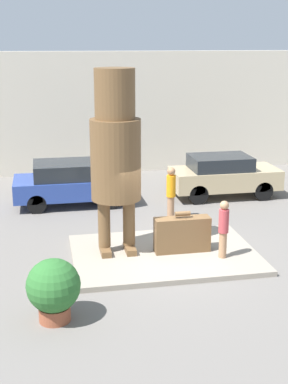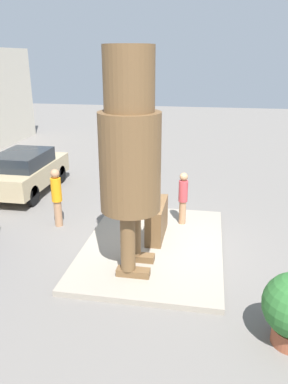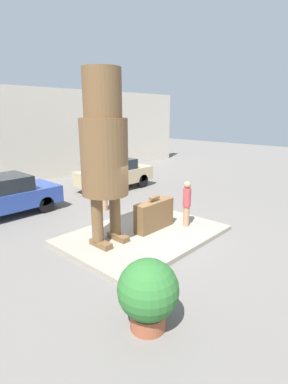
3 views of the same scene
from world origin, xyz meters
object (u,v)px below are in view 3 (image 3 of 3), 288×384
object	(u,v)px
giant_suitcase	(154,215)
parked_car_tan	(114,173)
tourist	(187,202)
statue_figure	(104,146)
parked_car_blue	(2,195)
planter_pot	(148,292)
worker_hivis	(104,187)

from	to	relation	value
giant_suitcase	parked_car_tan	size ratio (longest dim) A/B	0.38
tourist	statue_figure	bearing A→B (deg)	159.97
parked_car_blue	planter_pot	bearing A→B (deg)	-95.85
statue_figure	parked_car_tan	world-z (taller)	statue_figure
statue_figure	worker_hivis	size ratio (longest dim) A/B	2.77
giant_suitcase	tourist	bearing A→B (deg)	-33.69
tourist	worker_hivis	bearing A→B (deg)	98.01
tourist	planter_pot	xyz separation A→B (m)	(-4.49, -2.28, -0.25)
planter_pot	parked_car_tan	bearing A→B (deg)	51.50
giant_suitcase	parked_car_tan	distance (m)	6.13
tourist	parked_car_blue	distance (m)	7.06
parked_car_tan	worker_hivis	distance (m)	3.46
giant_suitcase	parked_car_blue	xyz separation A→B (m)	(-2.69, 5.42, 0.20)
planter_pot	tourist	bearing A→B (deg)	26.96
parked_car_tan	worker_hivis	size ratio (longest dim) A/B	2.26
parked_car_blue	worker_hivis	size ratio (longest dim) A/B	2.31
tourist	worker_hivis	xyz separation A→B (m)	(-0.52, 3.68, -0.02)
planter_pot	worker_hivis	world-z (taller)	worker_hivis
parked_car_tan	worker_hivis	bearing A→B (deg)	-138.58
statue_figure	giant_suitcase	bearing A→B (deg)	-11.35
statue_figure	worker_hivis	bearing A→B (deg)	51.11
statue_figure	tourist	world-z (taller)	statue_figure
statue_figure	parked_car_blue	world-z (taller)	statue_figure
parked_car_blue	parked_car_tan	xyz separation A→B (m)	(5.70, -0.09, 0.02)
statue_figure	giant_suitcase	distance (m)	2.98
statue_figure	worker_hivis	xyz separation A→B (m)	(2.17, 2.70, -2.04)
statue_figure	tourist	distance (m)	3.50
giant_suitcase	planter_pot	size ratio (longest dim) A/B	1.10
parked_car_blue	worker_hivis	bearing A→B (deg)	-37.28
planter_pot	statue_figure	bearing A→B (deg)	61.19
statue_figure	tourist	xyz separation A→B (m)	(2.69, -0.98, -2.01)
tourist	planter_pot	size ratio (longest dim) A/B	1.14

